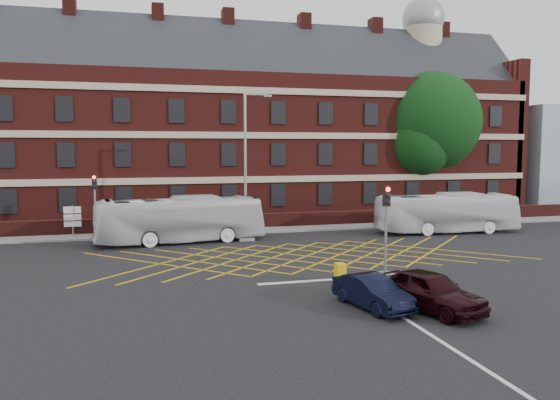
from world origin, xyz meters
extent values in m
plane|color=black|center=(0.00, 0.00, 0.00)|extent=(120.00, 120.00, 0.00)
cube|color=#541915|center=(0.00, 22.00, 6.00)|extent=(50.00, 12.00, 12.00)
cube|color=black|center=(0.00, 22.00, 12.00)|extent=(51.00, 10.61, 10.61)
cube|color=#B7A88C|center=(0.00, 15.92, 7.00)|extent=(50.00, 0.18, 0.50)
cube|color=black|center=(0.00, 15.94, 5.50)|extent=(1.20, 0.14, 1.80)
cube|color=#451412|center=(-7.00, 22.00, 16.50)|extent=(1.00, 1.40, 3.20)
cylinder|color=#B7A88C|center=(18.00, 22.00, 15.00)|extent=(3.60, 3.60, 6.00)
sphere|color=gray|center=(18.00, 22.00, 18.40)|extent=(4.00, 4.00, 4.00)
cube|color=#451412|center=(0.00, 13.00, 0.55)|extent=(56.00, 0.50, 1.10)
cube|color=slate|center=(0.00, 12.00, 0.06)|extent=(60.00, 3.00, 0.12)
cube|color=#CC990C|center=(0.00, 2.00, 0.01)|extent=(8.22, 8.22, 0.02)
cube|color=silver|center=(0.00, -3.50, 0.01)|extent=(8.00, 0.30, 0.02)
cube|color=silver|center=(0.00, -10.00, 0.01)|extent=(0.15, 14.00, 0.02)
imported|color=silver|center=(-6.45, 8.29, 1.48)|extent=(10.81, 3.64, 2.95)
imported|color=white|center=(12.19, 7.57, 1.42)|extent=(10.32, 3.10, 2.83)
imported|color=black|center=(-0.56, -8.03, 0.61)|extent=(2.06, 3.90, 1.22)
imported|color=black|center=(1.36, -8.87, 0.75)|extent=(3.12, 4.75, 1.50)
cylinder|color=black|center=(16.47, 17.48, 3.29)|extent=(0.90, 0.90, 6.58)
sphere|color=black|center=(16.47, 17.48, 8.35)|extent=(8.81, 8.81, 8.81)
sphere|color=black|center=(14.97, 16.68, 6.38)|extent=(5.73, 5.73, 5.73)
sphere|color=black|center=(17.97, 18.28, 6.78)|extent=(5.29, 5.29, 5.29)
cube|color=slate|center=(2.08, -3.61, 0.10)|extent=(0.70, 0.70, 0.20)
cylinder|color=gray|center=(2.08, -3.61, 1.75)|extent=(0.12, 0.12, 3.50)
cube|color=black|center=(2.08, -3.61, 3.80)|extent=(0.30, 0.25, 0.95)
sphere|color=#FF0C05|center=(2.08, -3.75, 4.12)|extent=(0.20, 0.20, 0.20)
cube|color=slate|center=(-11.71, 10.55, 0.10)|extent=(0.70, 0.70, 0.20)
cylinder|color=gray|center=(-11.71, 10.55, 1.75)|extent=(0.12, 0.12, 3.50)
cube|color=black|center=(-11.71, 10.55, 3.80)|extent=(0.30, 0.25, 0.95)
sphere|color=#FF0C05|center=(-11.71, 10.41, 4.12)|extent=(0.20, 0.20, 0.20)
cube|color=slate|center=(-2.24, 8.10, 0.10)|extent=(1.00, 1.00, 0.20)
cylinder|color=gray|center=(-2.24, 8.10, 4.70)|extent=(0.18, 0.18, 9.41)
cylinder|color=gray|center=(-1.54, 8.10, 9.41)|extent=(1.60, 0.12, 0.12)
cube|color=gray|center=(-0.74, 8.10, 9.36)|extent=(0.50, 0.20, 0.12)
cylinder|color=gray|center=(-13.26, 11.88, 1.10)|extent=(0.10, 0.10, 2.20)
cube|color=silver|center=(-13.26, 11.80, 1.90)|extent=(1.10, 0.06, 0.45)
cube|color=silver|center=(-13.26, 11.80, 1.40)|extent=(1.10, 0.06, 0.40)
cube|color=silver|center=(-13.26, 11.80, 0.95)|extent=(1.10, 0.06, 0.35)
cube|color=yellow|center=(-0.41, -4.25, 0.46)|extent=(0.43, 0.44, 0.92)
camera|label=1|loc=(-9.04, -26.56, 6.02)|focal=35.00mm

